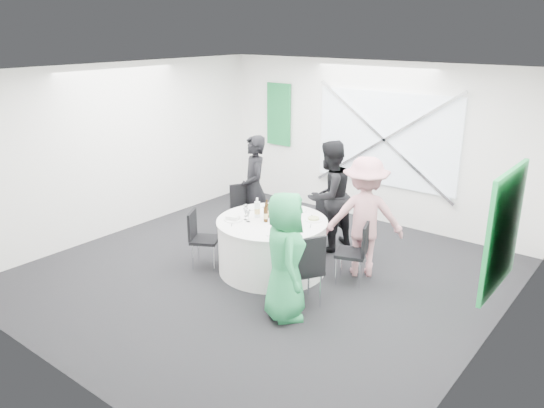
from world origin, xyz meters
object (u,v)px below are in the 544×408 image
Objects in this scene: chair_back_left at (245,209)px; person_woman_pink at (364,217)px; person_man_back_left at (254,189)px; person_woman_green at (285,256)px; chair_front_left at (200,234)px; person_man_back at (329,196)px; chair_back_right at (357,248)px; clear_water_bottle at (257,210)px; banquet_table at (272,245)px; green_water_bottle at (287,213)px; chair_front_right at (305,265)px; chair_back at (321,218)px.

person_woman_pink reaches higher than chair_back_left.
person_man_back_left reaches higher than person_woman_green.
person_woman_green is (1.82, -0.38, 0.30)m from chair_front_left.
chair_back_right is at bearing 60.79° from person_man_back.
chair_back_left reaches higher than chair_back_right.
chair_back_left is 0.54× the size of person_man_back.
clear_water_bottle is (-0.45, -1.18, 0.01)m from person_man_back.
banquet_table is 1.81× the size of chair_back_right.
person_man_back is 0.98m from person_woman_pink.
chair_back_right is at bearing 70.92° from person_woman_pink.
person_man_back_left is 2.51m from person_woman_green.
clear_water_bottle is at bearing -98.44° from chair_back_left.
green_water_bottle is at bearing -93.61° from chair_back_right.
banquet_table is 0.54m from green_water_bottle.
person_man_back is at bearing 57.27° from person_man_back_left.
chair_back_left is 0.36m from person_man_back_left.
chair_back_right is at bearing -55.12° from person_woman_green.
chair_front_left is at bearing -142.67° from clear_water_bottle.
chair_front_left is 1.32m from green_water_bottle.
chair_front_right is 0.62× the size of person_woman_green.
person_man_back is 2.19m from person_woman_green.
chair_back_left is (-1.10, -0.56, 0.07)m from chair_back.
banquet_table is at bearing -143.43° from green_water_bottle.
green_water_bottle reaches higher than clear_water_bottle.
clear_water_bottle is at bearing -83.67° from chair_front_right.
chair_front_left is (-2.05, -0.93, -0.02)m from chair_back_right.
chair_back_right is at bearing 15.56° from green_water_bottle.
chair_back is 0.87× the size of chair_back_left.
person_man_back_left reaches higher than chair_back.
person_man_back is (1.22, 0.58, 0.31)m from chair_back_left.
green_water_bottle is at bearing -88.92° from chair_front_left.
person_woman_green is at bearing -37.31° from clear_water_bottle.
banquet_table is 1.18m from chair_back_left.
person_man_back is at bearing 88.33° from green_water_bottle.
chair_back_left is at bearing -148.98° from chair_back.
green_water_bottle is (-0.03, -1.03, 0.01)m from person_man_back.
chair_back_left is 1.31m from green_water_bottle.
chair_back_left is 2.30m from chair_front_right.
person_man_back is 6.04× the size of clear_water_bottle.
green_water_bottle is 0.45m from clear_water_bottle.
chair_back_left reaches higher than chair_back.
banquet_table is 0.90× the size of person_man_back.
chair_back_right is 0.55× the size of person_woman_green.
person_man_back_left reaches higher than person_woman_pink.
clear_water_bottle is at bearing -92.34° from chair_back_right.
chair_back_right is 3.02× the size of clear_water_bottle.
clear_water_bottle reaches higher than chair_back_right.
clear_water_bottle is at bearing -174.56° from banquet_table.
green_water_bottle reaches higher than chair_back.
chair_back is 1.30m from chair_back_right.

